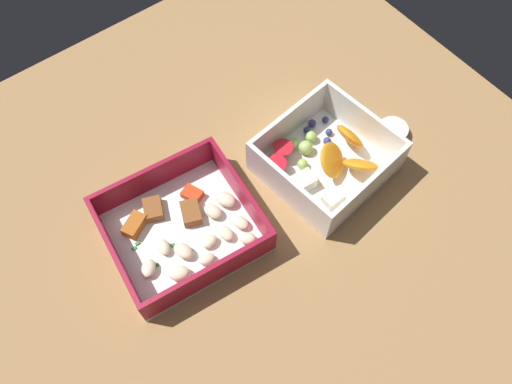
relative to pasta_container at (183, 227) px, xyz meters
The scene contains 4 objects.
table_surface 11.33cm from the pasta_container, ahead, with size 80.00×80.00×2.00cm, color #9E7547.
pasta_container is the anchor object (origin of this frame).
fruit_bowl 20.93cm from the pasta_container, ahead, with size 17.03×16.46×6.09cm.
paper_cup_liner 32.55cm from the pasta_container, ahead, with size 4.22×4.22×1.49cm, color white.
Camera 1 is at (-19.87, -24.86, 61.95)cm, focal length 35.59 mm.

